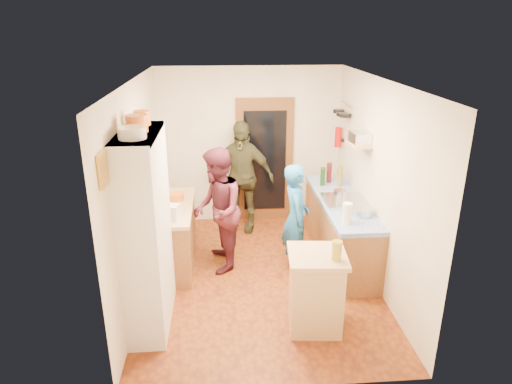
{
  "coord_description": "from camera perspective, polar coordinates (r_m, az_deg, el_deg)",
  "views": [
    {
      "loc": [
        -0.46,
        -5.35,
        3.22
      ],
      "look_at": [
        -0.04,
        0.15,
        1.17
      ],
      "focal_mm": 32.0,
      "sensor_mm": 36.0,
      "label": 1
    }
  ],
  "objects": [
    {
      "name": "wall_shelf",
      "position": [
        6.27,
        12.77,
        5.82
      ],
      "size": [
        0.26,
        0.42,
        0.03
      ],
      "primitive_type": "cube",
      "color": "tan",
      "rests_on": "wall_right"
    },
    {
      "name": "paper_towel",
      "position": [
        5.7,
        11.33,
        -2.64
      ],
      "size": [
        0.14,
        0.14,
        0.27
      ],
      "primitive_type": "cylinder",
      "rotation": [
        0.0,
        0.0,
        0.19
      ],
      "color": "white",
      "rests_on": "right_counter_top"
    },
    {
      "name": "door_glass",
      "position": [
        7.64,
        1.12,
        3.84
      ],
      "size": [
        0.7,
        0.02,
        1.7
      ],
      "primitive_type": "cube",
      "color": "black",
      "rests_on": "door_frame"
    },
    {
      "name": "cutting_board",
      "position": [
        5.0,
        7.04,
        -7.57
      ],
      "size": [
        0.37,
        0.31,
        0.02
      ],
      "primitive_type": "cube",
      "rotation": [
        0.0,
        0.0,
        -0.08
      ],
      "color": "white",
      "rests_on": "island_top"
    },
    {
      "name": "left_counter_top",
      "position": [
        6.3,
        -10.82,
        -1.88
      ],
      "size": [
        0.64,
        1.44,
        0.05
      ],
      "primitive_type": "cube",
      "color": "tan",
      "rests_on": "left_counter_base"
    },
    {
      "name": "wall_front",
      "position": [
        3.88,
        3.02,
        -9.33
      ],
      "size": [
        3.0,
        0.02,
        2.6
      ],
      "primitive_type": "cube",
      "color": "silver",
      "rests_on": "ground"
    },
    {
      "name": "bottle_a",
      "position": [
        6.97,
        8.34,
        1.91
      ],
      "size": [
        0.09,
        0.09,
        0.28
      ],
      "primitive_type": "cylinder",
      "rotation": [
        0.0,
        0.0,
        0.26
      ],
      "color": "#143F14",
      "rests_on": "right_counter_top"
    },
    {
      "name": "chopping_board",
      "position": [
        6.78,
        -10.23,
        0.1
      ],
      "size": [
        0.33,
        0.26,
        0.02
      ],
      "primitive_type": "cube",
      "rotation": [
        0.0,
        0.0,
        -0.15
      ],
      "color": "tan",
      "rests_on": "left_counter_top"
    },
    {
      "name": "person_left",
      "position": [
        6.19,
        -4.58,
        -2.18
      ],
      "size": [
        0.69,
        0.86,
        1.71
      ],
      "primitive_type": "imported",
      "rotation": [
        0.0,
        0.0,
        -1.52
      ],
      "color": "#4D1C29",
      "rests_on": "ground"
    },
    {
      "name": "orange_bowl",
      "position": [
        6.45,
        -9.98,
        -0.58
      ],
      "size": [
        0.27,
        0.27,
        0.1
      ],
      "primitive_type": "cylinder",
      "rotation": [
        0.0,
        0.0,
        -0.28
      ],
      "color": "orange",
      "rests_on": "left_counter_top"
    },
    {
      "name": "bottle_c",
      "position": [
        7.0,
        10.48,
        1.93
      ],
      "size": [
        0.09,
        0.09,
        0.3
      ],
      "primitive_type": "cylinder",
      "rotation": [
        0.0,
        0.0,
        0.17
      ],
      "color": "olive",
      "rests_on": "right_counter_top"
    },
    {
      "name": "ext_bracket",
      "position": [
        7.52,
        10.66,
        6.39
      ],
      "size": [
        0.06,
        0.1,
        0.04
      ],
      "primitive_type": "cube",
      "color": "black",
      "rests_on": "wall_right"
    },
    {
      "name": "hutch_body",
      "position": [
        5.09,
        -13.52,
        -4.87
      ],
      "size": [
        0.4,
        1.2,
        2.2
      ],
      "primitive_type": "cube",
      "color": "silver",
      "rests_on": "ground"
    },
    {
      "name": "island_top",
      "position": [
        4.96,
        7.68,
        -7.93
      ],
      "size": [
        0.67,
        0.67,
        0.05
      ],
      "primitive_type": "cube",
      "rotation": [
        0.0,
        0.0,
        -0.08
      ],
      "color": "tan",
      "rests_on": "island_base"
    },
    {
      "name": "pan_hang_b",
      "position": [
        7.27,
        10.65,
        9.55
      ],
      "size": [
        0.16,
        0.16,
        0.05
      ],
      "primitive_type": "cylinder",
      "color": "black",
      "rests_on": "pan_rail"
    },
    {
      "name": "radio",
      "position": [
        6.25,
        12.83,
        6.61
      ],
      "size": [
        0.24,
        0.31,
        0.15
      ],
      "primitive_type": "cube",
      "rotation": [
        0.0,
        0.0,
        0.07
      ],
      "color": "silver",
      "rests_on": "wall_shelf"
    },
    {
      "name": "orange_pot_a",
      "position": [
        4.73,
        -14.7,
        8.28
      ],
      "size": [
        0.22,
        0.22,
        0.17
      ],
      "primitive_type": "cylinder",
      "color": "orange",
      "rests_on": "hutch_top_shelf"
    },
    {
      "name": "kettle",
      "position": [
        6.11,
        -11.52,
        -1.52
      ],
      "size": [
        0.17,
        0.17,
        0.18
      ],
      "primitive_type": "cylinder",
      "rotation": [
        0.0,
        0.0,
        -0.11
      ],
      "color": "white",
      "rests_on": "left_counter_top"
    },
    {
      "name": "hob",
      "position": [
        6.41,
        10.91,
        -1.06
      ],
      "size": [
        0.55,
        0.58,
        0.04
      ],
      "primitive_type": "cube",
      "color": "silver",
      "rests_on": "right_counter_top"
    },
    {
      "name": "plate_stack",
      "position": [
        4.47,
        -15.24,
        7.16
      ],
      "size": [
        0.26,
        0.26,
        0.11
      ],
      "primitive_type": "cylinder",
      "color": "white",
      "rests_on": "hutch_top_shelf"
    },
    {
      "name": "floor",
      "position": [
        6.27,
        0.44,
        -10.66
      ],
      "size": [
        3.0,
        4.0,
        0.02
      ],
      "primitive_type": "cube",
      "color": "brown",
      "rests_on": "ground"
    },
    {
      "name": "pan_rail",
      "position": [
        7.24,
        11.24,
        10.66
      ],
      "size": [
        0.02,
        0.65,
        0.02
      ],
      "primitive_type": "cylinder",
      "rotation": [
        1.57,
        0.0,
        0.0
      ],
      "color": "silver",
      "rests_on": "wall_right"
    },
    {
      "name": "wall_right",
      "position": [
        6.02,
        14.96,
        1.03
      ],
      "size": [
        0.02,
        4.0,
        2.6
      ],
      "primitive_type": "cube",
      "color": "silver",
      "rests_on": "ground"
    },
    {
      "name": "person_back",
      "position": [
        7.32,
        -1.79,
        1.92
      ],
      "size": [
        1.15,
        0.73,
        1.82
      ],
      "primitive_type": "imported",
      "rotation": [
        0.0,
        0.0,
        -0.3
      ],
      "color": "#373620",
      "rests_on": "ground"
    },
    {
      "name": "pot_on_hob",
      "position": [
        6.4,
        10.46,
        -0.31
      ],
      "size": [
        0.19,
        0.19,
        0.12
      ],
      "primitive_type": "cylinder",
      "color": "silver",
      "rests_on": "hob"
    },
    {
      "name": "ceiling",
      "position": [
        5.41,
        0.52,
        13.86
      ],
      "size": [
        3.0,
        4.0,
        0.02
      ],
      "primitive_type": "cube",
      "color": "silver",
      "rests_on": "ground"
    },
    {
      "name": "pan_hang_a",
      "position": [
        7.08,
        11.06,
        9.39
      ],
      "size": [
        0.18,
        0.18,
        0.05
      ],
      "primitive_type": "cylinder",
      "color": "black",
      "rests_on": "pan_rail"
    },
    {
      "name": "oil_jar",
      "position": [
        4.82,
        10.07,
        -7.2
      ],
      "size": [
        0.11,
        0.11,
        0.21
      ],
      "primitive_type": "cylinder",
      "rotation": [
        0.0,
        0.0,
        -0.08
      ],
      "color": "#AD9E2D",
      "rests_on": "island_top"
    },
    {
      "name": "hutch_top_shelf",
      "position": [
        4.75,
        -14.59,
        7.02
      ],
      "size": [
        0.4,
        1.14,
        0.04
      ],
      "primitive_type": "cube",
      "color": "silver",
      "rests_on": "hutch_body"
    },
    {
      "name": "door_frame",
      "position": [
        7.67,
        1.09,
        3.92
      ],
      "size": [
        0.95,
        0.06,
        2.1
      ],
      "primitive_type": "cube",
      "color": "brown",
      "rests_on": "ground"
    },
    {
      "name": "wall_left",
      "position": [
        5.78,
        -14.6,
        0.27
      ],
      "size": [
        0.02,
        4.0,
        2.6
      ],
      "primitive_type": "cube",
      "color": "silver",
      "rests_on": "ground"
    },
    {
      "name": "fire_extinguisher",
      "position": [
        7.5,
        10.24,
        6.76
      ],
      "size": [
        0.11,
        0.11,
        0.32
      ],
      "primitive_type": "cylinder",
      "color": "red",
      "rests_on": "wall_right"
    },
    {
      "name": "wall_back",
      "position": [
        7.62,
        -0.8,
        5.76
      ],
      "size": [
        3.0,
        0.02,
        2.6
      ],
      "primitive_type": "cube",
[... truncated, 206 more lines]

